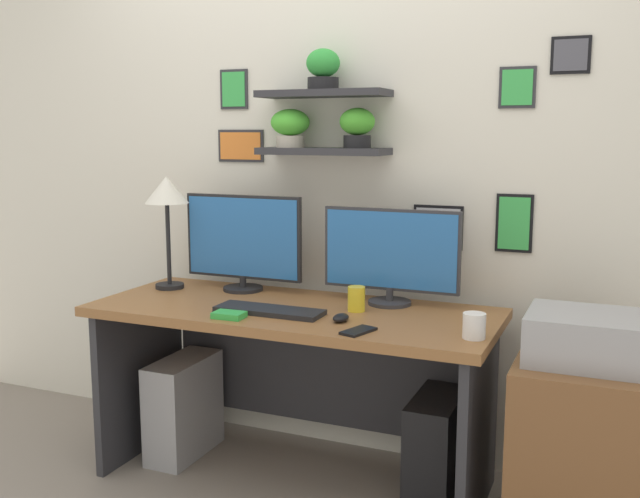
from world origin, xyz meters
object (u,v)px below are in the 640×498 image
monitor_right (391,255)px  scissors_tray (229,315)px  computer_tower_left (184,407)px  drawer_cabinet (577,454)px  pen_cup (356,299)px  printer (584,338)px  monitor_left (243,241)px  computer_mouse (341,318)px  coffee_mug (474,326)px  desk (299,353)px  keyboard (269,311)px  cell_phone (358,331)px  computer_tower_right (436,446)px  desk_lamp (167,198)px

monitor_right → scissors_tray: monitor_right is taller
computer_tower_left → drawer_cabinet: bearing=-2.7°
pen_cup → printer: bearing=-6.4°
monitor_left → printer: monitor_left is taller
computer_mouse → coffee_mug: bearing=-3.3°
desk → keyboard: keyboard is taller
pen_cup → computer_tower_left: 1.01m
computer_mouse → cell_phone: computer_mouse is taller
printer → monitor_right: bearing=161.1°
monitor_left → printer: 1.52m
printer → computer_tower_right: (-0.54, 0.15, -0.55)m
computer_mouse → scissors_tray: 0.43m
desk → cell_phone: cell_phone is taller
coffee_mug → pen_cup: pen_cup is taller
computer_tower_left → computer_tower_right: size_ratio=1.07×
monitor_right → cell_phone: 0.51m
desk → drawer_cabinet: 1.15m
printer → computer_tower_left: (-1.69, 0.08, -0.54)m
printer → computer_tower_right: bearing=164.4°
keyboard → coffee_mug: coffee_mug is taller
monitor_left → cell_phone: (0.72, -0.46, -0.22)m
monitor_right → printer: size_ratio=1.53×
cell_phone → printer: (0.75, 0.19, 0.01)m
computer_tower_right → monitor_left: bearing=173.0°
keyboard → printer: printer is taller
drawer_cabinet → computer_tower_right: drawer_cabinet is taller
drawer_cabinet → desk_lamp: bearing=174.7°
desk_lamp → computer_tower_left: desk_lamp is taller
monitor_right → cell_phone: bearing=-86.6°
monitor_right → scissors_tray: (-0.50, -0.47, -0.20)m
desk_lamp → scissors_tray: bearing=-35.0°
scissors_tray → pen_cup: bearing=35.6°
monitor_right → coffee_mug: (0.42, -0.38, -0.16)m
coffee_mug → drawer_cabinet: size_ratio=0.13×
computer_mouse → desk_lamp: size_ratio=0.18×
cell_phone → coffee_mug: coffee_mug is taller
coffee_mug → pen_cup: (-0.51, 0.21, 0.01)m
monitor_left → cell_phone: monitor_left is taller
monitor_right → pen_cup: 0.25m
desk → monitor_left: size_ratio=2.93×
keyboard → drawer_cabinet: keyboard is taller
desk_lamp → pen_cup: (0.94, -0.07, -0.37)m
keyboard → coffee_mug: (0.82, -0.04, 0.04)m
computer_mouse → drawer_cabinet: bearing=5.2°
keyboard → coffee_mug: 0.82m
desk_lamp → drawer_cabinet: bearing=-5.3°
desk → computer_mouse: 0.39m
computer_mouse → cell_phone: 0.16m
cell_phone → computer_tower_right: (0.21, 0.35, -0.55)m
computer_tower_right → drawer_cabinet: bearing=-15.6°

